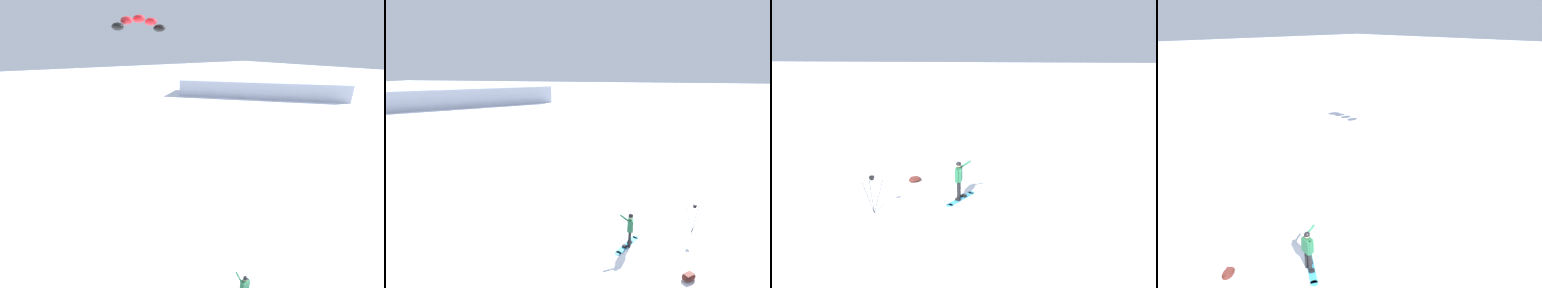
{
  "view_description": "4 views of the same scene",
  "coord_description": "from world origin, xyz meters",
  "views": [
    {
      "loc": [
        -7.73,
        -5.07,
        11.55
      ],
      "look_at": [
        -0.78,
        5.06,
        6.78
      ],
      "focal_mm": 23.71,
      "sensor_mm": 36.0,
      "label": 1
    },
    {
      "loc": [
        -11.81,
        0.81,
        7.72
      ],
      "look_at": [
        -0.77,
        3.06,
        4.63
      ],
      "focal_mm": 25.78,
      "sensor_mm": 36.0,
      "label": 2
    },
    {
      "loc": [
        12.44,
        2.42,
        5.92
      ],
      "look_at": [
        -0.77,
        0.91,
        2.33
      ],
      "focal_mm": 32.99,
      "sensor_mm": 36.0,
      "label": 3
    },
    {
      "loc": [
        6.91,
        -4.53,
        8.39
      ],
      "look_at": [
        -0.77,
        2.74,
        4.29
      ],
      "focal_mm": 30.01,
      "sensor_mm": 36.0,
      "label": 4
    }
  ],
  "objects": [
    {
      "name": "snowboarder",
      "position": [
        -0.77,
        0.7,
        0.96
      ],
      "size": [
        0.47,
        0.62,
        1.62
      ],
      "color": "black",
      "rests_on": "ground_plane"
    },
    {
      "name": "distant_ridge",
      "position": [
        41.94,
        37.68,
        1.87
      ],
      "size": [
        33.59,
        35.66,
        3.75
      ],
      "color": "#AEB5C7",
      "rests_on": "ground_plane"
    },
    {
      "name": "traction_kite",
      "position": [
        -0.79,
        10.72,
        12.83
      ],
      "size": [
        3.33,
        1.2,
        0.91
      ],
      "color": "black"
    }
  ]
}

